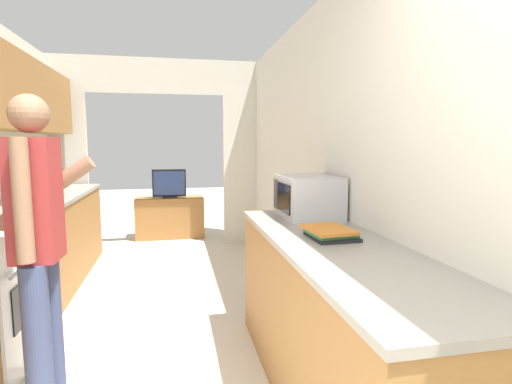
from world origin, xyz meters
TOP-DOWN VIEW (x-y plane):
  - wall_right at (1.36, 1.79)m, footprint 0.06×7.19m
  - wall_far_with_doorway at (0.00, 4.82)m, footprint 3.05×0.06m
  - counter_left at (-1.03, 3.05)m, footprint 0.62×3.70m
  - counter_right at (1.03, 1.24)m, footprint 0.62×2.09m
  - person at (-0.47, 1.49)m, footprint 0.53×0.38m
  - microwave at (1.12, 1.97)m, footprint 0.38×0.49m
  - book_stack at (1.03, 1.33)m, footprint 0.26×0.31m
  - tv_cabinet at (0.13, 5.38)m, footprint 0.99×0.42m
  - television at (0.13, 5.34)m, footprint 0.49×0.16m
  - knife at (-0.95, 2.60)m, footprint 0.15×0.29m

SIDE VIEW (x-z plane):
  - tv_cabinet at x=0.13m, z-range 0.00..0.60m
  - counter_left at x=-1.03m, z-range 0.00..0.90m
  - counter_right at x=1.03m, z-range 0.00..0.90m
  - television at x=0.13m, z-range 0.60..1.02m
  - person at x=-0.47m, z-range 0.06..1.70m
  - knife at x=-0.95m, z-range 0.89..0.91m
  - book_stack at x=1.03m, z-range 0.90..0.95m
  - microwave at x=1.12m, z-range 0.90..1.18m
  - wall_right at x=1.36m, z-range 0.00..2.50m
  - wall_far_with_doorway at x=0.00m, z-range 0.20..2.70m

